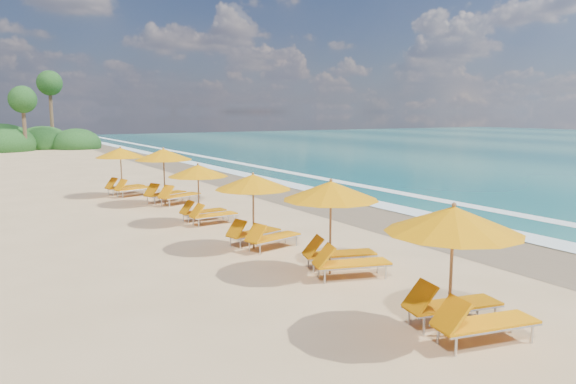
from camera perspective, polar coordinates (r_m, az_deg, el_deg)
ground at (r=18.12m, az=-0.00°, el=-3.76°), size 160.00×160.00×0.00m
wet_sand at (r=20.42m, az=9.70°, el=-2.48°), size 4.00×160.00×0.01m
surf_foam at (r=22.24m, az=15.01°, el=-1.70°), size 4.00×160.00×0.01m
station_0 at (r=9.71m, az=17.67°, el=-6.99°), size 2.83×2.72×2.34m
station_1 at (r=12.83m, az=5.24°, el=-3.02°), size 2.89×2.82×2.29m
station_2 at (r=15.27m, az=-3.19°, el=-1.42°), size 2.67×2.57×2.17m
station_3 at (r=18.90m, az=-8.94°, el=0.27°), size 2.35×2.20×2.10m
station_4 at (r=23.11m, az=-12.53°, el=2.05°), size 3.08×3.03×2.39m
station_5 at (r=25.93m, az=-16.78°, el=2.42°), size 2.82×2.72×2.28m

